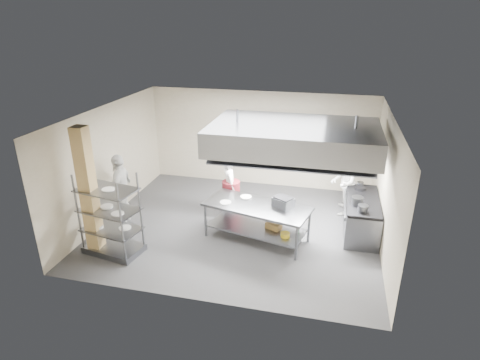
% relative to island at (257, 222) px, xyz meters
% --- Properties ---
extents(floor, '(7.00, 7.00, 0.00)m').
position_rel_island_xyz_m(floor, '(-0.59, 0.47, -0.46)').
color(floor, '#2F2F31').
rests_on(floor, ground).
extents(ceiling, '(7.00, 7.00, 0.00)m').
position_rel_island_xyz_m(ceiling, '(-0.59, 0.47, 2.54)').
color(ceiling, silver).
rests_on(ceiling, wall_back).
extents(wall_back, '(7.00, 0.00, 7.00)m').
position_rel_island_xyz_m(wall_back, '(-0.59, 3.47, 1.04)').
color(wall_back, '#B8AB92').
rests_on(wall_back, ground).
extents(wall_left, '(0.00, 6.00, 6.00)m').
position_rel_island_xyz_m(wall_left, '(-4.09, 0.47, 1.04)').
color(wall_left, '#B8AB92').
rests_on(wall_left, ground).
extents(wall_right, '(0.00, 6.00, 6.00)m').
position_rel_island_xyz_m(wall_right, '(2.91, 0.47, 1.04)').
color(wall_right, '#B8AB92').
rests_on(wall_right, ground).
extents(column, '(0.30, 0.30, 3.00)m').
position_rel_island_xyz_m(column, '(-3.49, -1.43, 1.04)').
color(column, tan).
rests_on(column, floor).
extents(exhaust_hood, '(4.00, 2.50, 0.60)m').
position_rel_island_xyz_m(exhaust_hood, '(0.71, 0.87, 1.94)').
color(exhaust_hood, slate).
rests_on(exhaust_hood, ceiling).
extents(hood_strip_a, '(1.60, 0.12, 0.04)m').
position_rel_island_xyz_m(hood_strip_a, '(-0.19, 0.87, 1.62)').
color(hood_strip_a, white).
rests_on(hood_strip_a, exhaust_hood).
extents(hood_strip_b, '(1.60, 0.12, 0.04)m').
position_rel_island_xyz_m(hood_strip_b, '(1.61, 0.87, 1.62)').
color(hood_strip_b, white).
rests_on(hood_strip_b, exhaust_hood).
extents(wall_shelf, '(1.50, 0.28, 0.04)m').
position_rel_island_xyz_m(wall_shelf, '(1.21, 3.31, 1.04)').
color(wall_shelf, slate).
rests_on(wall_shelf, wall_back).
extents(island, '(2.70, 1.62, 0.91)m').
position_rel_island_xyz_m(island, '(0.00, 0.00, 0.00)').
color(island, gray).
rests_on(island, floor).
extents(island_worktop, '(2.70, 1.62, 0.06)m').
position_rel_island_xyz_m(island_worktop, '(0.00, 0.00, 0.42)').
color(island_worktop, slate).
rests_on(island_worktop, island).
extents(island_undershelf, '(2.48, 1.47, 0.04)m').
position_rel_island_xyz_m(island_undershelf, '(0.00, 0.00, -0.16)').
color(island_undershelf, slate).
rests_on(island_undershelf, island).
extents(pass_rack, '(1.41, 0.97, 1.95)m').
position_rel_island_xyz_m(pass_rack, '(-3.11, -1.33, 0.52)').
color(pass_rack, slate).
rests_on(pass_rack, floor).
extents(cooking_range, '(0.80, 2.00, 0.84)m').
position_rel_island_xyz_m(cooking_range, '(2.49, 0.97, -0.04)').
color(cooking_range, gray).
rests_on(cooking_range, floor).
extents(range_top, '(0.78, 1.96, 0.06)m').
position_rel_island_xyz_m(range_top, '(2.49, 0.97, 0.41)').
color(range_top, black).
rests_on(range_top, cooking_range).
extents(chef_head, '(0.63, 0.73, 1.69)m').
position_rel_island_xyz_m(chef_head, '(-0.95, 1.06, 0.39)').
color(chef_head, white).
rests_on(chef_head, floor).
extents(chef_line, '(0.75, 0.93, 1.83)m').
position_rel_island_xyz_m(chef_line, '(2.01, 1.94, 0.46)').
color(chef_line, silver).
rests_on(chef_line, floor).
extents(chef_plating, '(0.63, 1.16, 1.89)m').
position_rel_island_xyz_m(chef_plating, '(-3.59, 0.07, 0.49)').
color(chef_plating, white).
rests_on(chef_plating, floor).
extents(griddle, '(0.56, 0.53, 0.22)m').
position_rel_island_xyz_m(griddle, '(0.62, 0.08, 0.56)').
color(griddle, slate).
rests_on(griddle, island_worktop).
extents(wicker_basket, '(0.42, 0.36, 0.15)m').
position_rel_island_xyz_m(wicker_basket, '(0.42, 0.04, -0.06)').
color(wicker_basket, olive).
rests_on(wicker_basket, island_undershelf).
extents(stockpot, '(0.29, 0.29, 0.20)m').
position_rel_island_xyz_m(stockpot, '(2.32, 0.62, 0.54)').
color(stockpot, gray).
rests_on(stockpot, range_top).
extents(plate_stack, '(0.28, 0.28, 0.05)m').
position_rel_island_xyz_m(plate_stack, '(-3.11, -1.33, 0.17)').
color(plate_stack, white).
rests_on(plate_stack, pass_rack).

